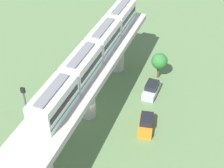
{
  "coord_description": "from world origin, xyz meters",
  "views": [
    {
      "loc": [
        14.72,
        -30.52,
        31.35
      ],
      "look_at": [
        2.5,
        2.28,
        4.44
      ],
      "focal_mm": 53.86,
      "sensor_mm": 36.0,
      "label": 1
    }
  ],
  "objects_px": {
    "tree_near_viaduct": "(159,61)",
    "train": "(93,51)",
    "parked_car_orange": "(146,123)",
    "parked_car_silver": "(151,89)",
    "signal_post": "(29,120)"
  },
  "relations": [
    {
      "from": "parked_car_silver",
      "to": "parked_car_orange",
      "type": "distance_m",
      "value": 7.25
    },
    {
      "from": "tree_near_viaduct",
      "to": "parked_car_orange",
      "type": "bearing_deg",
      "value": -83.54
    },
    {
      "from": "train",
      "to": "signal_post",
      "type": "xyz_separation_m",
      "value": [
        -3.4,
        -10.62,
        -3.41
      ]
    },
    {
      "from": "train",
      "to": "parked_car_orange",
      "type": "height_order",
      "value": "train"
    },
    {
      "from": "parked_car_orange",
      "to": "tree_near_viaduct",
      "type": "height_order",
      "value": "tree_near_viaduct"
    },
    {
      "from": "parked_car_orange",
      "to": "tree_near_viaduct",
      "type": "bearing_deg",
      "value": 86.24
    },
    {
      "from": "parked_car_orange",
      "to": "tree_near_viaduct",
      "type": "xyz_separation_m",
      "value": [
        -1.29,
        11.42,
        2.26
      ]
    },
    {
      "from": "train",
      "to": "parked_car_silver",
      "type": "height_order",
      "value": "train"
    },
    {
      "from": "parked_car_orange",
      "to": "train",
      "type": "bearing_deg",
      "value": 156.86
    },
    {
      "from": "tree_near_viaduct",
      "to": "train",
      "type": "bearing_deg",
      "value": -124.59
    },
    {
      "from": "parked_car_orange",
      "to": "signal_post",
      "type": "height_order",
      "value": "signal_post"
    },
    {
      "from": "train",
      "to": "parked_car_orange",
      "type": "bearing_deg",
      "value": -12.91
    },
    {
      "from": "parked_car_silver",
      "to": "tree_near_viaduct",
      "type": "bearing_deg",
      "value": 92.38
    },
    {
      "from": "train",
      "to": "tree_near_viaduct",
      "type": "height_order",
      "value": "train"
    },
    {
      "from": "parked_car_silver",
      "to": "signal_post",
      "type": "bearing_deg",
      "value": -120.89
    }
  ]
}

